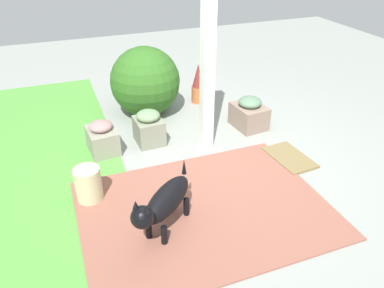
{
  "coord_description": "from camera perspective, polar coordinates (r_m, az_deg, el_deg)",
  "views": [
    {
      "loc": [
        -3.49,
        1.56,
        2.48
      ],
      "look_at": [
        -0.03,
        0.25,
        0.28
      ],
      "focal_mm": 35.59,
      "sensor_mm": 36.0,
      "label": 1
    }
  ],
  "objects": [
    {
      "name": "doormat",
      "position": [
        4.7,
        14.4,
        -1.98
      ],
      "size": [
        0.66,
        0.43,
        0.03
      ],
      "primitive_type": "cube",
      "rotation": [
        0.0,
        0.0,
        0.08
      ],
      "color": "olive",
      "rests_on": "ground"
    },
    {
      "name": "stone_planter_far",
      "position": [
        4.73,
        -13.3,
        0.87
      ],
      "size": [
        0.46,
        0.36,
        0.42
      ],
      "color": "gray",
      "rests_on": "ground"
    },
    {
      "name": "porch_pillar",
      "position": [
        4.32,
        2.39,
        13.48
      ],
      "size": [
        0.14,
        0.14,
        2.4
      ],
      "primitive_type": "cube",
      "color": "white",
      "rests_on": "ground"
    },
    {
      "name": "stone_planter_nearest",
      "position": [
        5.24,
        8.54,
        4.54
      ],
      "size": [
        0.51,
        0.42,
        0.44
      ],
      "color": "gray",
      "rests_on": "ground"
    },
    {
      "name": "ground_plane",
      "position": [
        4.56,
        2.82,
        -2.3
      ],
      "size": [
        12.0,
        12.0,
        0.0
      ],
      "primitive_type": "plane",
      "color": "gray"
    },
    {
      "name": "round_shrub",
      "position": [
        5.49,
        -7.03,
        9.28
      ],
      "size": [
        0.99,
        0.99,
        0.99
      ],
      "primitive_type": "sphere",
      "color": "#2D5F1E",
      "rests_on": "ground"
    },
    {
      "name": "stone_planter_mid",
      "position": [
        4.83,
        -6.49,
        2.47
      ],
      "size": [
        0.4,
        0.35,
        0.45
      ],
      "color": "gray",
      "rests_on": "ground"
    },
    {
      "name": "ceramic_urn",
      "position": [
        3.97,
        -15.26,
        -5.9
      ],
      "size": [
        0.27,
        0.27,
        0.37
      ],
      "primitive_type": "cylinder",
      "color": "beige",
      "rests_on": "ground"
    },
    {
      "name": "dog",
      "position": [
        3.38,
        -4.21,
        -8.7
      ],
      "size": [
        0.68,
        0.72,
        0.58
      ],
      "color": "black",
      "rests_on": "ground"
    },
    {
      "name": "terracotta_pot_spiky",
      "position": [
        5.9,
        0.91,
        8.93
      ],
      "size": [
        0.2,
        0.2,
        0.62
      ],
      "color": "#B66033",
      "rests_on": "ground"
    },
    {
      "name": "brick_path",
      "position": [
        3.81,
        1.88,
        -9.72
      ],
      "size": [
        1.8,
        2.4,
        0.02
      ],
      "primitive_type": "cube",
      "color": "#8E5545",
      "rests_on": "ground"
    }
  ]
}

